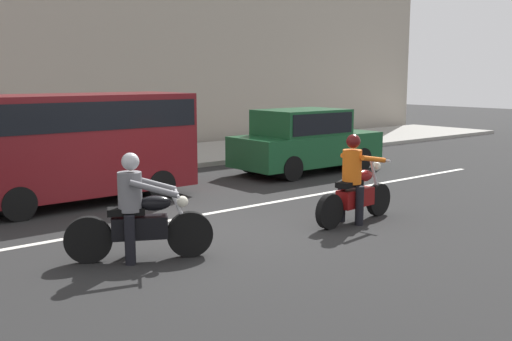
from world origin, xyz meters
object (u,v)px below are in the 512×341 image
(motorcycle_with_rider_gray, at_px, (138,216))
(parked_sedan_forest_green, at_px, (305,140))
(parked_van_maroon, at_px, (75,140))
(motorcycle_with_rider_orange_stripe, at_px, (355,186))

(motorcycle_with_rider_gray, distance_m, parked_sedan_forest_green, 8.43)
(motorcycle_with_rider_gray, xyz_separation_m, parked_van_maroon, (0.89, 4.34, 0.67))
(parked_van_maroon, bearing_deg, motorcycle_with_rider_gray, -101.60)
(motorcycle_with_rider_orange_stripe, relative_size, parked_van_maroon, 0.43)
(motorcycle_with_rider_orange_stripe, bearing_deg, parked_van_maroon, 123.65)
(motorcycle_with_rider_gray, distance_m, motorcycle_with_rider_orange_stripe, 4.11)
(parked_van_maroon, relative_size, parked_sedan_forest_green, 1.12)
(motorcycle_with_rider_gray, relative_size, parked_van_maroon, 0.40)
(motorcycle_with_rider_gray, xyz_separation_m, parked_sedan_forest_green, (7.31, 4.19, 0.24))
(motorcycle_with_rider_orange_stripe, xyz_separation_m, parked_sedan_forest_green, (3.22, 4.64, 0.22))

